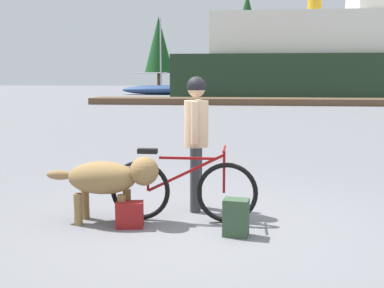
{
  "coord_description": "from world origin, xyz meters",
  "views": [
    {
      "loc": [
        0.43,
        -5.35,
        1.79
      ],
      "look_at": [
        -0.3,
        1.15,
        0.83
      ],
      "focal_mm": 43.36,
      "sensor_mm": 36.0,
      "label": 1
    }
  ],
  "objects_px": {
    "person_cyclist": "(196,130)",
    "ferry_boat": "(359,58)",
    "bicycle": "(182,189)",
    "backpack": "(236,217)",
    "handbag_pannier": "(130,215)",
    "dog": "(109,178)",
    "sailboat_moored": "(161,90)"
  },
  "relations": [
    {
      "from": "person_cyclist",
      "to": "ferry_boat",
      "type": "xyz_separation_m",
      "value": [
        9.79,
        33.24,
        2.13
      ]
    },
    {
      "from": "bicycle",
      "to": "backpack",
      "type": "xyz_separation_m",
      "value": [
        0.67,
        -0.46,
        -0.19
      ]
    },
    {
      "from": "person_cyclist",
      "to": "handbag_pannier",
      "type": "distance_m",
      "value": 1.44
    },
    {
      "from": "dog",
      "to": "sailboat_moored",
      "type": "xyz_separation_m",
      "value": [
        -6.42,
        39.38,
        -0.07
      ]
    },
    {
      "from": "bicycle",
      "to": "handbag_pannier",
      "type": "height_order",
      "value": "bicycle"
    },
    {
      "from": "ferry_boat",
      "to": "sailboat_moored",
      "type": "bearing_deg",
      "value": 162.36
    },
    {
      "from": "person_cyclist",
      "to": "handbag_pannier",
      "type": "xyz_separation_m",
      "value": [
        -0.71,
        -0.83,
        -0.93
      ]
    },
    {
      "from": "person_cyclist",
      "to": "handbag_pannier",
      "type": "bearing_deg",
      "value": -130.44
    },
    {
      "from": "backpack",
      "to": "handbag_pannier",
      "type": "relative_size",
      "value": 1.32
    },
    {
      "from": "handbag_pannier",
      "to": "backpack",
      "type": "bearing_deg",
      "value": -6.57
    },
    {
      "from": "person_cyclist",
      "to": "dog",
      "type": "xyz_separation_m",
      "value": [
        -0.99,
        -0.68,
        -0.53
      ]
    },
    {
      "from": "dog",
      "to": "backpack",
      "type": "xyz_separation_m",
      "value": [
        1.54,
        -0.3,
        -0.34
      ]
    },
    {
      "from": "backpack",
      "to": "handbag_pannier",
      "type": "height_order",
      "value": "backpack"
    },
    {
      "from": "handbag_pannier",
      "to": "ferry_boat",
      "type": "height_order",
      "value": "ferry_boat"
    },
    {
      "from": "bicycle",
      "to": "handbag_pannier",
      "type": "relative_size",
      "value": 5.73
    },
    {
      "from": "dog",
      "to": "bicycle",
      "type": "bearing_deg",
      "value": 10.24
    },
    {
      "from": "backpack",
      "to": "sailboat_moored",
      "type": "xyz_separation_m",
      "value": [
        -7.96,
        39.69,
        0.27
      ]
    },
    {
      "from": "dog",
      "to": "handbag_pannier",
      "type": "xyz_separation_m",
      "value": [
        0.28,
        -0.16,
        -0.4
      ]
    },
    {
      "from": "ferry_boat",
      "to": "sailboat_moored",
      "type": "height_order",
      "value": "ferry_boat"
    },
    {
      "from": "sailboat_moored",
      "to": "ferry_boat",
      "type": "bearing_deg",
      "value": -17.64
    },
    {
      "from": "dog",
      "to": "sailboat_moored",
      "type": "distance_m",
      "value": 39.9
    },
    {
      "from": "backpack",
      "to": "sailboat_moored",
      "type": "distance_m",
      "value": 40.48
    },
    {
      "from": "backpack",
      "to": "handbag_pannier",
      "type": "distance_m",
      "value": 1.27
    },
    {
      "from": "ferry_boat",
      "to": "handbag_pannier",
      "type": "bearing_deg",
      "value": -107.12
    },
    {
      "from": "person_cyclist",
      "to": "dog",
      "type": "bearing_deg",
      "value": -145.72
    },
    {
      "from": "dog",
      "to": "person_cyclist",
      "type": "bearing_deg",
      "value": 34.28
    },
    {
      "from": "handbag_pannier",
      "to": "ferry_boat",
      "type": "xyz_separation_m",
      "value": [
        10.5,
        34.07,
        3.06
      ]
    },
    {
      "from": "bicycle",
      "to": "backpack",
      "type": "relative_size",
      "value": 4.33
    },
    {
      "from": "sailboat_moored",
      "to": "backpack",
      "type": "bearing_deg",
      "value": -78.65
    },
    {
      "from": "bicycle",
      "to": "person_cyclist",
      "type": "xyz_separation_m",
      "value": [
        0.12,
        0.52,
        0.68
      ]
    },
    {
      "from": "bicycle",
      "to": "sailboat_moored",
      "type": "xyz_separation_m",
      "value": [
        -7.29,
        39.23,
        0.08
      ]
    },
    {
      "from": "bicycle",
      "to": "backpack",
      "type": "height_order",
      "value": "bicycle"
    }
  ]
}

